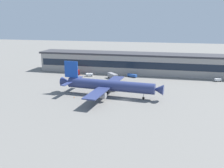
{
  "coord_description": "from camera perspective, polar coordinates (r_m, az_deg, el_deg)",
  "views": [
    {
      "loc": [
        18.81,
        -108.55,
        36.42
      ],
      "look_at": [
        -8.38,
        8.76,
        5.0
      ],
      "focal_mm": 40.0,
      "sensor_mm": 36.0,
      "label": 1
    }
  ],
  "objects": [
    {
      "name": "ground_plane",
      "position": [
        116.03,
        3.06,
        -3.69
      ],
      "size": [
        600.0,
        600.0,
        0.0
      ],
      "primitive_type": "plane",
      "color": "slate"
    },
    {
      "name": "terminal_building",
      "position": [
        173.88,
        6.67,
        4.76
      ],
      "size": [
        144.6,
        17.77,
        13.79
      ],
      "color": "#9E9993",
      "rests_on": "ground_plane"
    },
    {
      "name": "airliner",
      "position": [
        120.9,
        -0.83,
        -0.32
      ],
      "size": [
        52.08,
        44.54,
        16.07
      ],
      "color": "navy",
      "rests_on": "ground_plane"
    },
    {
      "name": "fuel_truck",
      "position": [
        157.03,
        0.13,
        1.92
      ],
      "size": [
        7.71,
        8.11,
        3.35
      ],
      "color": "gray",
      "rests_on": "ground_plane"
    },
    {
      "name": "follow_me_car",
      "position": [
        164.61,
        -5.22,
        2.17
      ],
      "size": [
        4.75,
        3.02,
        1.85
      ],
      "color": "white",
      "rests_on": "ground_plane"
    },
    {
      "name": "belt_loader",
      "position": [
        161.81,
        4.62,
        1.99
      ],
      "size": [
        6.61,
        4.7,
        1.95
      ],
      "color": "#2651A5",
      "rests_on": "ground_plane"
    },
    {
      "name": "baggage_tug",
      "position": [
        162.88,
        22.98,
        0.92
      ],
      "size": [
        4.0,
        2.89,
        1.85
      ],
      "color": "white",
      "rests_on": "ground_plane"
    },
    {
      "name": "stair_truck",
      "position": [
        168.04,
        -8.51,
        2.63
      ],
      "size": [
        6.38,
        5.13,
        3.55
      ],
      "color": "red",
      "rests_on": "ground_plane"
    },
    {
      "name": "traffic_cone_0",
      "position": [
        120.41,
        -8.65,
        -3.01
      ],
      "size": [
        0.45,
        0.45,
        0.57
      ],
      "primitive_type": "cone",
      "color": "#F2590C",
      "rests_on": "ground_plane"
    }
  ]
}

